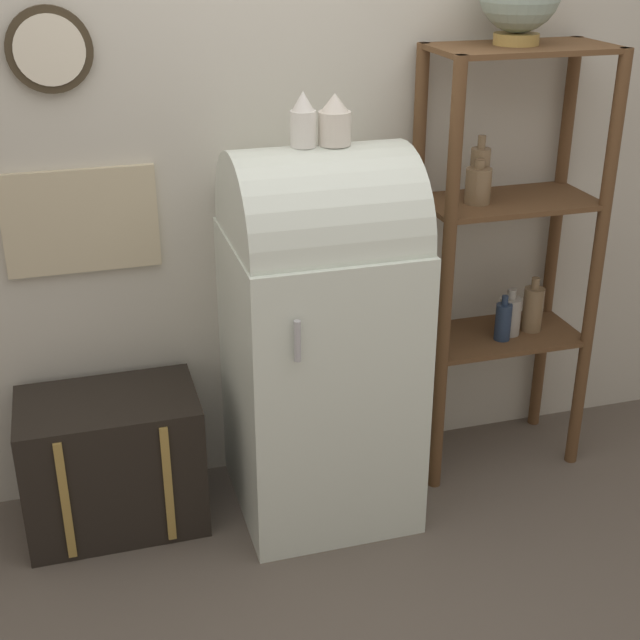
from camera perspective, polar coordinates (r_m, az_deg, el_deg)
name	(u,v)px	position (r m, az deg, el deg)	size (l,w,h in m)	color
ground_plane	(336,531)	(3.48, 1.04, -13.34)	(12.00, 12.00, 0.00)	#60564C
wall_back	(292,145)	(3.39, -1.83, 11.13)	(7.00, 0.09, 2.70)	beige
refrigerator	(320,330)	(3.27, -0.02, -0.66)	(0.64, 0.69, 1.42)	silver
suitcase_trunk	(113,461)	(3.47, -13.12, -8.81)	(0.65, 0.42, 0.53)	black
shelf_unit	(505,242)	(3.57, 11.76, 4.91)	(0.68, 0.38, 1.71)	brown
vase_left	(303,121)	(3.02, -1.09, 12.61)	(0.09, 0.09, 0.18)	white
vase_center	(335,121)	(3.05, 0.94, 12.62)	(0.11, 0.11, 0.17)	silver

